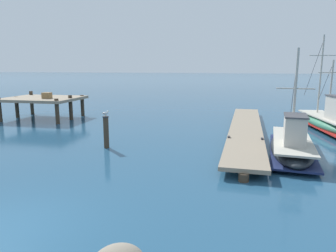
{
  "coord_description": "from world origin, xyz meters",
  "views": [
    {
      "loc": [
        5.88,
        -5.46,
        3.92
      ],
      "look_at": [
        2.01,
        7.26,
        1.4
      ],
      "focal_mm": 33.28,
      "sensor_mm": 36.0,
      "label": 1
    }
  ],
  "objects_px": {
    "fishing_boat_0": "(332,121)",
    "fishing_boat_1": "(292,144)",
    "perched_seagull": "(105,113)",
    "mooring_piling": "(106,131)"
  },
  "relations": [
    {
      "from": "mooring_piling",
      "to": "perched_seagull",
      "type": "height_order",
      "value": "perched_seagull"
    },
    {
      "from": "fishing_boat_0",
      "to": "fishing_boat_1",
      "type": "height_order",
      "value": "fishing_boat_0"
    },
    {
      "from": "fishing_boat_0",
      "to": "fishing_boat_1",
      "type": "bearing_deg",
      "value": -113.33
    },
    {
      "from": "fishing_boat_0",
      "to": "perched_seagull",
      "type": "xyz_separation_m",
      "value": [
        -11.42,
        -7.67,
        1.09
      ]
    },
    {
      "from": "mooring_piling",
      "to": "fishing_boat_1",
      "type": "bearing_deg",
      "value": 7.94
    },
    {
      "from": "fishing_boat_0",
      "to": "fishing_boat_1",
      "type": "xyz_separation_m",
      "value": [
        -2.79,
        -6.46,
        -0.12
      ]
    },
    {
      "from": "fishing_boat_0",
      "to": "perched_seagull",
      "type": "height_order",
      "value": "fishing_boat_0"
    },
    {
      "from": "mooring_piling",
      "to": "perched_seagull",
      "type": "distance_m",
      "value": 0.9
    },
    {
      "from": "mooring_piling",
      "to": "fishing_boat_0",
      "type": "bearing_deg",
      "value": 33.88
    },
    {
      "from": "mooring_piling",
      "to": "perched_seagull",
      "type": "xyz_separation_m",
      "value": [
        -0.0,
        -0.0,
        0.9
      ]
    }
  ]
}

